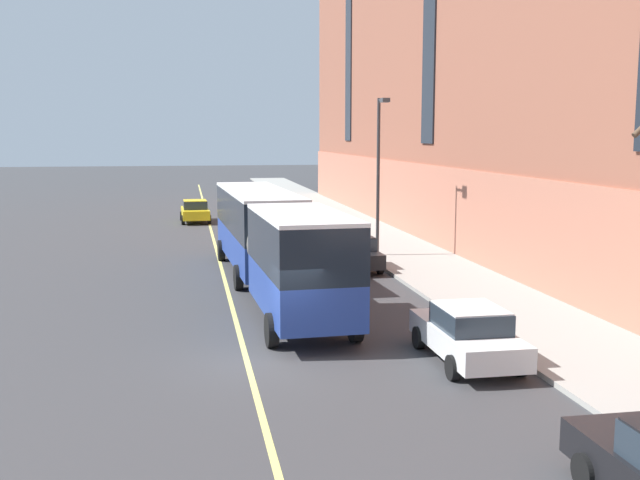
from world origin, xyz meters
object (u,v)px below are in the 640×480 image
Objects in this scene: city_bus at (271,237)px; parked_car_red_1 at (290,208)px; parked_car_white_0 at (468,334)px; taxi_cab at (195,211)px; fire_hydrant at (345,230)px; parked_car_black_4 at (353,252)px; street_lamp at (379,161)px; parked_car_red_3 at (323,231)px.

parked_car_red_1 is at bearing 80.50° from city_bus.
city_bus is 11.09m from parked_car_white_0.
parked_car_red_1 and taxi_cab have the same top height.
parked_car_white_0 is 6.33× the size of fire_hydrant.
parked_car_red_1 is (4.13, 24.71, -1.35)m from city_bus.
parked_car_white_0 is at bearing -94.32° from fire_hydrant.
parked_car_white_0 is 0.97× the size of parked_car_black_4.
taxi_cab is (-2.63, 23.88, -1.35)m from city_bus.
parked_car_red_1 is 20.70m from parked_car_black_4.
fire_hydrant is at bearing 90.78° from street_lamp.
city_bus is 15.30m from fire_hydrant.
parked_car_red_1 is 0.62× the size of street_lamp.
parked_car_white_0 is 34.75m from taxi_cab.
city_bus reaches higher than parked_car_black_4.
fire_hydrant is at bearing 66.93° from city_bus.
city_bus is 4.27× the size of taxi_cab.
fire_hydrant is at bearing -80.32° from parked_car_red_1.
parked_car_white_0 is at bearing -90.13° from parked_car_black_4.
taxi_cab is at bearing 130.99° from fire_hydrant.
parked_car_red_1 is at bearing 99.68° from fire_hydrant.
parked_car_white_0 is 0.97× the size of parked_car_red_1.
parked_car_red_3 is (4.19, 11.64, -1.35)m from city_bus.
city_bus is 5.93m from parked_car_black_4.
taxi_cab is at bearing 116.78° from street_lamp.
parked_car_white_0 is at bearing -90.00° from parked_car_red_1.
parked_car_red_1 is at bearing 7.00° from taxi_cab.
parked_car_white_0 and parked_car_black_4 have the same top height.
parked_car_black_4 is at bearing -89.92° from parked_car_red_1.
parked_car_white_0 is at bearing -78.78° from taxi_cab.
parked_car_black_4 is (4.16, 4.01, -1.35)m from city_bus.
parked_car_red_3 is (0.06, 21.84, -0.00)m from parked_car_white_0.
parked_car_white_0 is 21.84m from parked_car_red_3.
taxi_cab is at bearing -173.00° from parked_car_red_1.
city_bus reaches higher than parked_car_white_0.
parked_car_black_4 is (0.03, -20.70, 0.00)m from parked_car_red_1.
fire_hydrant is (5.96, 14.00, -1.64)m from city_bus.
fire_hydrant is (1.83, -10.71, -0.29)m from parked_car_red_1.
fire_hydrant is (-0.10, 7.33, -4.28)m from street_lamp.
city_bus reaches higher than taxi_cab.
city_bus reaches higher than fire_hydrant.
street_lamp is (1.87, -4.97, 4.00)m from parked_car_red_3.
parked_car_red_3 is 2.97m from fire_hydrant.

